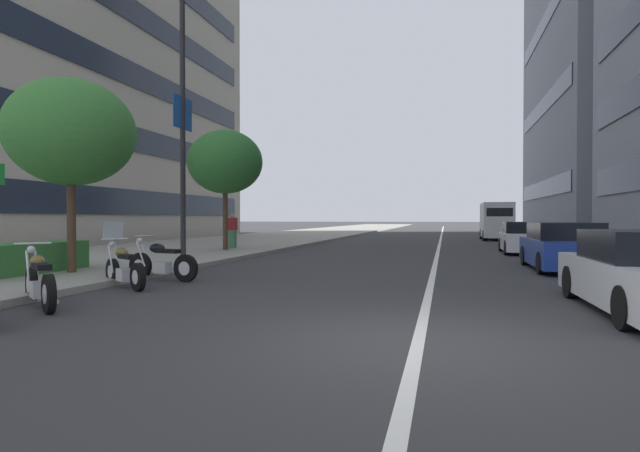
# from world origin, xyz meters

# --- Properties ---
(ground_plane) EXTENTS (400.00, 400.00, 0.00)m
(ground_plane) POSITION_xyz_m (0.00, 0.00, 0.00)
(ground_plane) COLOR #303033
(sidewalk_right_plaza) EXTENTS (160.00, 10.02, 0.15)m
(sidewalk_right_plaza) POSITION_xyz_m (30.00, 11.98, 0.07)
(sidewalk_right_plaza) COLOR gray
(sidewalk_right_plaza) RESTS_ON ground
(lane_centre_stripe) EXTENTS (110.00, 0.16, 0.01)m
(lane_centre_stripe) POSITION_xyz_m (35.00, 0.00, 0.00)
(lane_centre_stripe) COLOR silver
(lane_centre_stripe) RESTS_ON ground
(motorcycle_second_in_row) EXTENTS (1.45, 1.79, 1.10)m
(motorcycle_second_in_row) POSITION_xyz_m (1.11, 6.52, 0.42)
(motorcycle_second_in_row) COLOR black
(motorcycle_second_in_row) RESTS_ON ground
(motorcycle_nearest_camera) EXTENTS (1.31, 1.78, 1.46)m
(motorcycle_nearest_camera) POSITION_xyz_m (3.69, 6.62, 0.43)
(motorcycle_nearest_camera) COLOR black
(motorcycle_nearest_camera) RESTS_ON ground
(motorcycle_by_sign_pole) EXTENTS (0.71, 2.11, 1.11)m
(motorcycle_by_sign_pole) POSITION_xyz_m (5.08, 6.50, 0.42)
(motorcycle_by_sign_pole) COLOR black
(motorcycle_by_sign_pole) RESTS_ON ground
(car_mid_block_traffic) EXTENTS (4.35, 1.94, 1.41)m
(car_mid_block_traffic) POSITION_xyz_m (10.13, -3.73, 0.67)
(car_mid_block_traffic) COLOR navy
(car_mid_block_traffic) RESTS_ON ground
(car_far_down_avenue) EXTENTS (4.15, 1.87, 1.38)m
(car_far_down_avenue) POSITION_xyz_m (17.56, -3.64, 0.64)
(car_far_down_avenue) COLOR silver
(car_far_down_avenue) RESTS_ON ground
(delivery_van_ahead) EXTENTS (5.13, 2.08, 2.59)m
(delivery_van_ahead) POSITION_xyz_m (31.75, -3.81, 1.38)
(delivery_van_ahead) COLOR silver
(delivery_van_ahead) RESTS_ON ground
(street_lamp_with_banners) EXTENTS (1.26, 2.67, 9.09)m
(street_lamp_with_banners) POSITION_xyz_m (9.61, 8.02, 5.55)
(street_lamp_with_banners) COLOR #232326
(street_lamp_with_banners) RESTS_ON sidewalk_right_plaza
(clipped_hedge_bed) EXTENTS (4.20, 1.10, 0.76)m
(clipped_hedge_bed) POSITION_xyz_m (4.21, 10.08, 0.53)
(clipped_hedge_bed) COLOR #337033
(clipped_hedge_bed) RESTS_ON sidewalk_right_plaza
(street_tree_near_plaza_corner) EXTENTS (3.21, 3.21, 4.96)m
(street_tree_near_plaza_corner) POSITION_xyz_m (4.98, 9.02, 3.74)
(street_tree_near_plaza_corner) COLOR #473323
(street_tree_near_plaza_corner) RESTS_ON sidewalk_right_plaza
(street_tree_mid_sidewalk) EXTENTS (3.27, 3.27, 5.24)m
(street_tree_mid_sidewalk) POSITION_xyz_m (14.66, 9.07, 3.99)
(street_tree_mid_sidewalk) COLOR #473323
(street_tree_mid_sidewalk) RESTS_ON sidewalk_right_plaza
(pedestrian_on_plaza) EXTENTS (0.28, 0.41, 1.62)m
(pedestrian_on_plaza) POSITION_xyz_m (16.08, 9.35, 0.96)
(pedestrian_on_plaza) COLOR #3F724C
(pedestrian_on_plaza) RESTS_ON sidewalk_right_plaza
(office_tower_behind_plaza) EXTENTS (28.42, 20.42, 31.16)m
(office_tower_behind_plaza) POSITION_xyz_m (23.76, 28.14, 15.58)
(office_tower_behind_plaza) COLOR beige
(office_tower_behind_plaza) RESTS_ON ground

